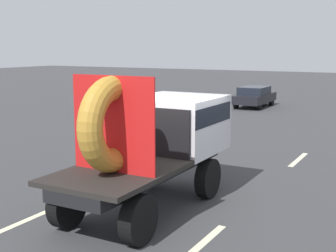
% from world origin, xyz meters
% --- Properties ---
extents(ground_plane, '(120.00, 120.00, 0.00)m').
position_xyz_m(ground_plane, '(0.00, 0.00, 0.00)').
color(ground_plane, '#38383A').
extents(flatbed_truck, '(2.02, 5.02, 3.07)m').
position_xyz_m(flatbed_truck, '(-0.26, -0.28, 1.60)').
color(flatbed_truck, black).
rests_on(flatbed_truck, ground_plane).
extents(distant_sedan, '(1.63, 3.81, 1.24)m').
position_xyz_m(distant_sedan, '(-3.99, 17.67, 0.67)').
color(distant_sedan, black).
rests_on(distant_sedan, ground_plane).
extents(lane_dash_left_near, '(0.16, 2.18, 0.01)m').
position_xyz_m(lane_dash_left_near, '(-2.12, -2.57, 0.00)').
color(lane_dash_left_near, beige).
rests_on(lane_dash_left_near, ground_plane).
extents(lane_dash_left_far, '(0.16, 2.22, 0.01)m').
position_xyz_m(lane_dash_left_far, '(-2.12, 5.29, 0.00)').
color(lane_dash_left_far, beige).
rests_on(lane_dash_left_far, ground_plane).
extents(lane_dash_right_far, '(0.16, 2.07, 0.01)m').
position_xyz_m(lane_dash_right_far, '(1.61, 5.45, 0.00)').
color(lane_dash_right_far, beige).
rests_on(lane_dash_right_far, ground_plane).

